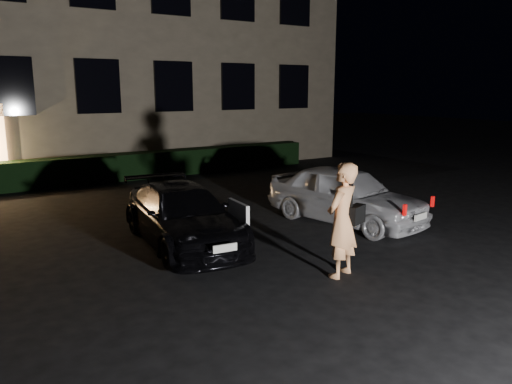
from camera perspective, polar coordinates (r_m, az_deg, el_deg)
ground at (r=7.66m, az=7.00°, el=-10.85°), size 80.00×80.00×0.00m
building at (r=21.12m, az=-21.27°, el=19.34°), size 20.00×8.11×12.00m
hedge at (r=16.73m, az=-16.65°, el=2.63°), size 15.00×0.70×0.85m
sedan at (r=9.63m, az=-8.36°, el=-2.65°), size 1.94×4.02×1.12m
hatch at (r=11.19m, az=10.17°, el=-0.30°), size 2.13×3.93×1.27m
man at (r=7.92m, az=9.85°, el=-3.17°), size 0.85×0.64×1.83m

